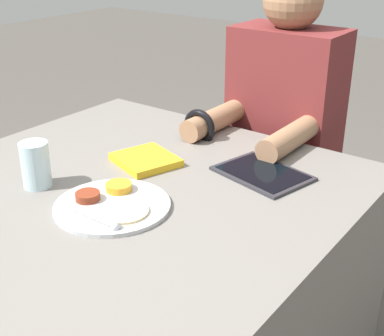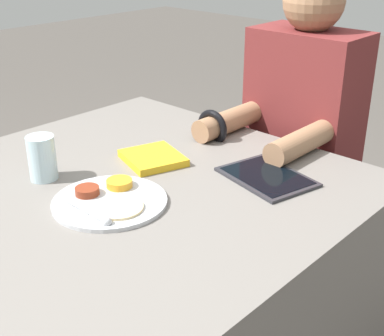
{
  "view_description": "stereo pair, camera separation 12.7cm",
  "coord_description": "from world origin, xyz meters",
  "px_view_note": "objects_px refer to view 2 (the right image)",
  "views": [
    {
      "loc": [
        0.84,
        -0.86,
        1.3
      ],
      "look_at": [
        0.15,
        0.07,
        0.77
      ],
      "focal_mm": 50.0,
      "sensor_mm": 36.0,
      "label": 1
    },
    {
      "loc": [
        0.94,
        -0.78,
        1.3
      ],
      "look_at": [
        0.15,
        0.07,
        0.77
      ],
      "focal_mm": 50.0,
      "sensor_mm": 36.0,
      "label": 2
    }
  ],
  "objects_px": {
    "thali_tray": "(109,200)",
    "tablet_device": "(267,177)",
    "person_diner": "(297,166)",
    "drinking_glass": "(42,158)",
    "red_notebook": "(153,158)"
  },
  "relations": [
    {
      "from": "person_diner",
      "to": "tablet_device",
      "type": "bearing_deg",
      "value": -69.08
    },
    {
      "from": "thali_tray",
      "to": "drinking_glass",
      "type": "relative_size",
      "value": 2.33
    },
    {
      "from": "tablet_device",
      "to": "person_diner",
      "type": "height_order",
      "value": "person_diner"
    },
    {
      "from": "red_notebook",
      "to": "person_diner",
      "type": "height_order",
      "value": "person_diner"
    },
    {
      "from": "red_notebook",
      "to": "person_diner",
      "type": "bearing_deg",
      "value": 75.76
    },
    {
      "from": "thali_tray",
      "to": "person_diner",
      "type": "height_order",
      "value": "person_diner"
    },
    {
      "from": "thali_tray",
      "to": "tablet_device",
      "type": "relative_size",
      "value": 1.02
    },
    {
      "from": "thali_tray",
      "to": "red_notebook",
      "type": "distance_m",
      "value": 0.26
    },
    {
      "from": "red_notebook",
      "to": "tablet_device",
      "type": "xyz_separation_m",
      "value": [
        0.29,
        0.12,
        -0.0
      ]
    },
    {
      "from": "tablet_device",
      "to": "drinking_glass",
      "type": "height_order",
      "value": "drinking_glass"
    },
    {
      "from": "red_notebook",
      "to": "person_diner",
      "type": "relative_size",
      "value": 0.16
    },
    {
      "from": "thali_tray",
      "to": "drinking_glass",
      "type": "distance_m",
      "value": 0.23
    },
    {
      "from": "tablet_device",
      "to": "drinking_glass",
      "type": "relative_size",
      "value": 2.28
    },
    {
      "from": "thali_tray",
      "to": "tablet_device",
      "type": "distance_m",
      "value": 0.4
    },
    {
      "from": "tablet_device",
      "to": "drinking_glass",
      "type": "distance_m",
      "value": 0.57
    }
  ]
}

